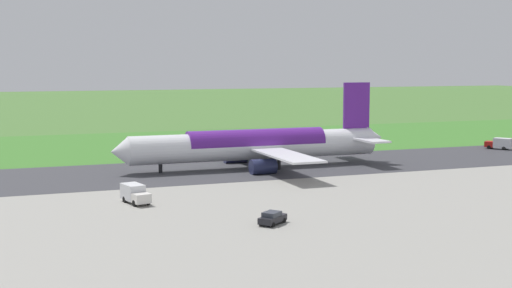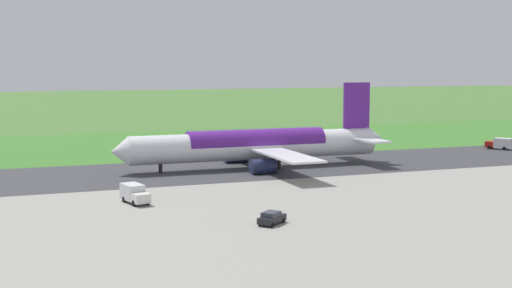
% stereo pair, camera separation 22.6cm
% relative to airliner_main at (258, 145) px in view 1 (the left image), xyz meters
% --- Properties ---
extents(ground_plane, '(800.00, 800.00, 0.00)m').
position_rel_airliner_main_xyz_m(ground_plane, '(13.94, 0.00, -4.35)').
color(ground_plane, '#477233').
extents(runway_asphalt, '(600.00, 28.77, 0.06)m').
position_rel_airliner_main_xyz_m(runway_asphalt, '(13.94, 0.00, -4.32)').
color(runway_asphalt, '#38383D').
rests_on(runway_asphalt, ground).
extents(apron_concrete, '(440.00, 110.00, 0.05)m').
position_rel_airliner_main_xyz_m(apron_concrete, '(13.94, 68.22, -4.33)').
color(apron_concrete, gray).
rests_on(apron_concrete, ground).
extents(grass_verge_foreground, '(600.00, 80.00, 0.04)m').
position_rel_airliner_main_xyz_m(grass_verge_foreground, '(13.94, -36.04, -4.33)').
color(grass_verge_foreground, '#3C782B').
rests_on(grass_verge_foreground, ground).
extents(airliner_main, '(53.96, 44.01, 15.88)m').
position_rel_airliner_main_xyz_m(airliner_main, '(0.00, 0.00, 0.00)').
color(airliner_main, white).
rests_on(airliner_main, ground).
extents(service_truck_baggage, '(5.00, 6.10, 2.65)m').
position_rel_airliner_main_xyz_m(service_truck_baggage, '(-61.52, -6.86, -2.95)').
color(service_truck_baggage, '#B21914').
rests_on(service_truck_baggage, ground).
extents(service_car_followme, '(4.40, 4.04, 1.62)m').
position_rel_airliner_main_xyz_m(service_car_followme, '(14.86, 44.37, -3.51)').
color(service_car_followme, black).
rests_on(service_car_followme, ground).
extents(service_truck_fuel, '(3.48, 6.15, 2.65)m').
position_rel_airliner_main_xyz_m(service_truck_fuel, '(28.04, 25.67, -2.95)').
color(service_truck_fuel, silver).
rests_on(service_truck_fuel, ground).
extents(no_stopping_sign, '(0.60, 0.10, 2.37)m').
position_rel_airliner_main_xyz_m(no_stopping_sign, '(2.43, -35.74, -2.93)').
color(no_stopping_sign, slate).
rests_on(no_stopping_sign, ground).
extents(traffic_cone_orange, '(0.40, 0.40, 0.55)m').
position_rel_airliner_main_xyz_m(traffic_cone_orange, '(9.57, -32.30, -4.08)').
color(traffic_cone_orange, orange).
rests_on(traffic_cone_orange, ground).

